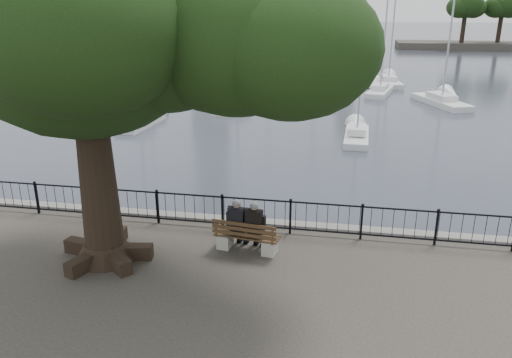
% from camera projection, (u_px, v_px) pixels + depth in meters
% --- Properties ---
extents(harbor, '(260.00, 260.00, 1.20)m').
position_uv_depth(harbor, '(259.00, 238.00, 15.23)').
color(harbor, slate).
rests_on(harbor, ground).
extents(railing, '(22.06, 0.06, 1.00)m').
position_uv_depth(railing, '(256.00, 213.00, 14.41)').
color(railing, black).
rests_on(railing, ground).
extents(bench, '(1.81, 0.75, 0.93)m').
position_uv_depth(bench, '(247.00, 240.00, 13.29)').
color(bench, gray).
rests_on(bench, ground).
extents(person_left, '(0.46, 0.76, 1.47)m').
position_uv_depth(person_left, '(239.00, 225.00, 13.34)').
color(person_left, black).
rests_on(person_left, ground).
extents(person_right, '(0.46, 0.76, 1.47)m').
position_uv_depth(person_right, '(256.00, 228.00, 13.20)').
color(person_right, black).
rests_on(person_right, ground).
extents(tree, '(10.82, 7.56, 8.84)m').
position_uv_depth(tree, '(118.00, 26.00, 11.05)').
color(tree, black).
rests_on(tree, ground).
extents(lion_monument, '(6.01, 6.01, 8.86)m').
position_uv_depth(lion_monument, '(347.00, 49.00, 57.80)').
color(lion_monument, slate).
rests_on(lion_monument, ground).
extents(sailboat_a, '(1.55, 4.69, 9.44)m').
position_uv_depth(sailboat_a, '(142.00, 121.00, 31.19)').
color(sailboat_a, silver).
rests_on(sailboat_a, ground).
extents(sailboat_b, '(2.94, 4.94, 10.09)m').
position_uv_depth(sailboat_b, '(238.00, 106.00, 35.47)').
color(sailboat_b, silver).
rests_on(sailboat_b, ground).
extents(sailboat_c, '(1.43, 4.68, 9.14)m').
position_uv_depth(sailboat_c, '(357.00, 135.00, 27.99)').
color(sailboat_c, silver).
rests_on(sailboat_c, ground).
extents(sailboat_d, '(3.88, 6.31, 11.40)m').
position_uv_depth(sailboat_d, '(441.00, 101.00, 37.53)').
color(sailboat_d, silver).
rests_on(sailboat_d, ground).
extents(sailboat_e, '(2.89, 5.70, 11.24)m').
position_uv_depth(sailboat_e, '(151.00, 91.00, 41.73)').
color(sailboat_e, silver).
rests_on(sailboat_e, ground).
extents(sailboat_f, '(2.75, 6.01, 12.16)m').
position_uv_depth(sailboat_f, '(316.00, 82.00, 46.18)').
color(sailboat_f, silver).
rests_on(sailboat_f, ground).
extents(sailboat_g, '(2.69, 5.74, 10.21)m').
position_uv_depth(sailboat_g, '(380.00, 90.00, 42.02)').
color(sailboat_g, silver).
rests_on(sailboat_g, ground).
extents(sailboat_h, '(3.01, 5.58, 12.37)m').
position_uv_depth(sailboat_h, '(268.00, 71.00, 53.12)').
color(sailboat_h, silver).
rests_on(sailboat_h, ground).
extents(sailboat_i, '(2.46, 6.32, 11.72)m').
position_uv_depth(sailboat_i, '(388.00, 81.00, 46.90)').
color(sailboat_i, silver).
rests_on(sailboat_i, ground).
extents(far_shore, '(30.00, 8.60, 9.18)m').
position_uv_depth(far_shore, '(498.00, 24.00, 80.52)').
color(far_shore, '#322E29').
rests_on(far_shore, ground).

